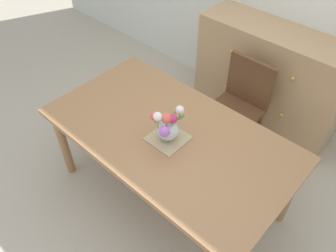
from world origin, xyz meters
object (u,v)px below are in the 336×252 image
object	(u,v)px
chair_far	(240,102)
flower_vase	(167,127)
dresser	(268,79)
dining_table	(169,140)

from	to	relation	value
chair_far	flower_vase	xyz separation A→B (m)	(-0.03, -0.90, 0.34)
chair_far	dresser	world-z (taller)	dresser
dining_table	chair_far	world-z (taller)	chair_far
dresser	chair_far	bearing A→B (deg)	-89.42
dining_table	flower_vase	bearing A→B (deg)	-58.25
chair_far	flower_vase	world-z (taller)	flower_vase
chair_far	dresser	xyz separation A→B (m)	(-0.00, 0.49, -0.02)
chair_far	flower_vase	distance (m)	0.96
dresser	flower_vase	xyz separation A→B (m)	(-0.02, -1.39, 0.35)
dining_table	dresser	xyz separation A→B (m)	(0.06, 1.33, -0.15)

